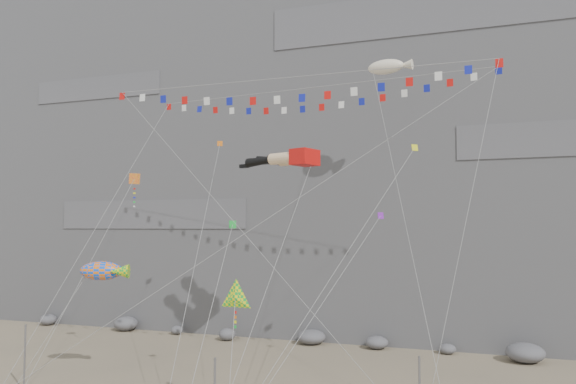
{
  "coord_description": "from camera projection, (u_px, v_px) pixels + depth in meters",
  "views": [
    {
      "loc": [
        15.11,
        -32.73,
        10.76
      ],
      "look_at": [
        0.53,
        9.0,
        13.46
      ],
      "focal_mm": 35.0,
      "sensor_mm": 36.0,
      "label": 1
    }
  ],
  "objects": [
    {
      "name": "cliff",
      "position": [
        347.0,
        107.0,
        66.84
      ],
      "size": [
        80.0,
        28.0,
        50.0
      ],
      "primitive_type": "cube",
      "color": "slate",
      "rests_on": "ground"
    },
    {
      "name": "talus_boulders",
      "position": [
        311.0,
        337.0,
        51.22
      ],
      "size": [
        60.0,
        3.0,
        1.2
      ],
      "primitive_type": null,
      "color": "slate",
      "rests_on": "ground"
    },
    {
      "name": "anchor_pole_left",
      "position": [
        25.0,
        357.0,
        36.92
      ],
      "size": [
        0.12,
        0.12,
        4.26
      ],
      "primitive_type": "cylinder",
      "color": "slate",
      "rests_on": "ground"
    },
    {
      "name": "legs_kite",
      "position": [
        285.0,
        159.0,
        43.73
      ],
      "size": [
        7.01,
        17.45,
        21.68
      ],
      "rotation": [
        0.0,
        0.0,
        -0.32
      ],
      "color": "red",
      "rests_on": "ground"
    },
    {
      "name": "flag_banner_upper",
      "position": [
        312.0,
        88.0,
        44.93
      ],
      "size": [
        30.31,
        16.38,
        30.96
      ],
      "color": "red",
      "rests_on": "ground"
    },
    {
      "name": "flag_banner_lower",
      "position": [
        290.0,
        78.0,
        37.9
      ],
      "size": [
        26.6,
        6.0,
        23.57
      ],
      "color": "red",
      "rests_on": "ground"
    },
    {
      "name": "harlequin_kite",
      "position": [
        134.0,
        180.0,
        42.56
      ],
      "size": [
        3.63,
        9.0,
        16.63
      ],
      "color": "#F61B33",
      "rests_on": "ground"
    },
    {
      "name": "fish_windsock",
      "position": [
        101.0,
        271.0,
        39.15
      ],
      "size": [
        6.0,
        5.16,
        9.3
      ],
      "color": "orange",
      "rests_on": "ground"
    },
    {
      "name": "delta_kite",
      "position": [
        235.0,
        298.0,
        31.23
      ],
      "size": [
        2.5,
        4.31,
        8.38
      ],
      "color": "#FFEE0D",
      "rests_on": "ground"
    },
    {
      "name": "blimp_windsock",
      "position": [
        386.0,
        68.0,
        45.89
      ],
      "size": [
        7.6,
        15.23,
        28.25
      ],
      "color": "#FBEECF",
      "rests_on": "ground"
    },
    {
      "name": "small_kite_a",
      "position": [
        218.0,
        150.0,
        45.65
      ],
      "size": [
        4.97,
        16.23,
        23.94
      ],
      "color": "orange",
      "rests_on": "ground"
    },
    {
      "name": "small_kite_b",
      "position": [
        378.0,
        220.0,
        39.03
      ],
      "size": [
        6.07,
        12.88,
        17.65
      ],
      "color": "purple",
      "rests_on": "ground"
    },
    {
      "name": "small_kite_c",
      "position": [
        232.0,
        227.0,
        36.04
      ],
      "size": [
        1.41,
        8.65,
        13.49
      ],
      "color": "green",
      "rests_on": "ground"
    },
    {
      "name": "small_kite_d",
      "position": [
        411.0,
        154.0,
        38.79
      ],
      "size": [
        8.5,
        14.36,
        22.66
      ],
      "color": "yellow",
      "rests_on": "ground"
    }
  ]
}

